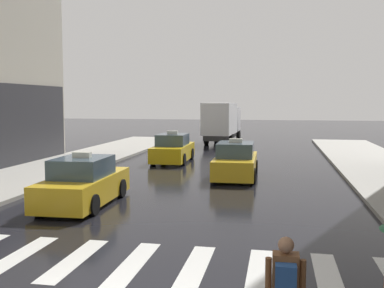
% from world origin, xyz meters
% --- Properties ---
extents(crosswalk_markings, '(11.30, 2.80, 0.01)m').
position_xyz_m(crosswalk_markings, '(-0.00, 3.00, 0.00)').
color(crosswalk_markings, silver).
rests_on(crosswalk_markings, ground).
extents(taxi_lead, '(2.01, 4.58, 1.80)m').
position_xyz_m(taxi_lead, '(-3.39, 8.05, 0.72)').
color(taxi_lead, gold).
rests_on(taxi_lead, ground).
extents(taxi_second, '(1.99, 4.57, 1.80)m').
position_xyz_m(taxi_second, '(1.15, 14.49, 0.72)').
color(taxi_second, gold).
rests_on(taxi_second, ground).
extents(taxi_third, '(2.01, 4.58, 1.80)m').
position_xyz_m(taxi_third, '(-2.91, 19.21, 0.72)').
color(taxi_third, yellow).
rests_on(taxi_third, ground).
extents(box_truck, '(2.55, 7.62, 3.35)m').
position_xyz_m(box_truck, '(-1.56, 31.35, 1.85)').
color(box_truck, '#2D2D2D').
rests_on(box_truck, ground).
extents(pedestrian_with_backpack, '(0.55, 0.43, 1.65)m').
position_xyz_m(pedestrian_with_backpack, '(3.15, 0.04, 0.97)').
color(pedestrian_with_backpack, '#473D33').
rests_on(pedestrian_with_backpack, ground).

